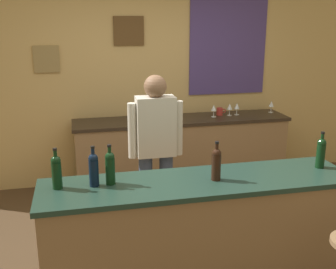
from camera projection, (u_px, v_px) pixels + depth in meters
ground_plane at (184, 257)px, 3.76m from camera, size 10.00×10.00×0.00m
back_wall at (147, 74)px, 5.28m from camera, size 6.00×0.09×2.80m
bar_counter at (198, 234)px, 3.26m from camera, size 2.42×0.60×0.92m
side_counter at (182, 152)px, 5.27m from camera, size 2.71×0.56×0.90m
bartender at (156, 147)px, 3.88m from camera, size 0.52×0.21×1.62m
wine_bottle_a at (56, 171)px, 2.94m from camera, size 0.07×0.07×0.31m
wine_bottle_b at (94, 168)px, 2.99m from camera, size 0.07×0.07×0.31m
wine_bottle_c at (110, 167)px, 3.03m from camera, size 0.07×0.07×0.31m
wine_bottle_d at (216, 163)px, 3.10m from camera, size 0.07×0.07×0.31m
wine_bottle_e at (321, 152)px, 3.36m from camera, size 0.07×0.07×0.31m
wine_glass_a at (159, 112)px, 5.01m from camera, size 0.07×0.07×0.16m
wine_glass_b at (214, 108)px, 5.20m from camera, size 0.07×0.07×0.16m
wine_glass_c at (230, 107)px, 5.28m from camera, size 0.07×0.07×0.16m
wine_glass_d at (237, 106)px, 5.32m from camera, size 0.07×0.07×0.16m
wine_glass_e at (271, 104)px, 5.44m from camera, size 0.07×0.07×0.16m
coffee_mug at (220, 111)px, 5.32m from camera, size 0.12×0.08×0.09m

